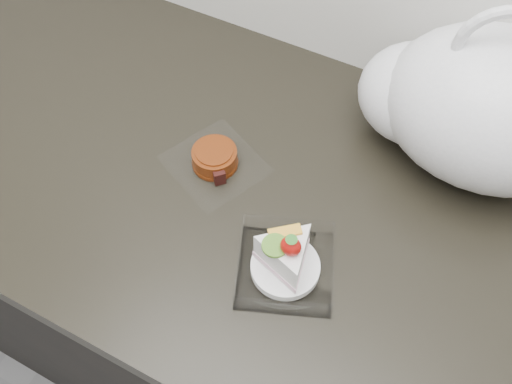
# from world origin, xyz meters

# --- Properties ---
(counter) EXTENTS (2.04, 0.64, 0.90)m
(counter) POSITION_xyz_m (0.00, 1.69, 0.45)
(counter) COLOR black
(counter) RESTS_ON ground
(cake_tray) EXTENTS (0.17, 0.17, 0.10)m
(cake_tray) POSITION_xyz_m (0.09, 1.58, 0.93)
(cake_tray) COLOR white
(cake_tray) RESTS_ON counter
(mooncake_wrap) EXTENTS (0.18, 0.18, 0.03)m
(mooncake_wrap) POSITION_xyz_m (-0.09, 1.69, 0.91)
(mooncake_wrap) COLOR white
(mooncake_wrap) RESTS_ON counter
(plastic_bag) EXTENTS (0.37, 0.28, 0.29)m
(plastic_bag) POSITION_xyz_m (0.24, 1.89, 1.01)
(plastic_bag) COLOR white
(plastic_bag) RESTS_ON counter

